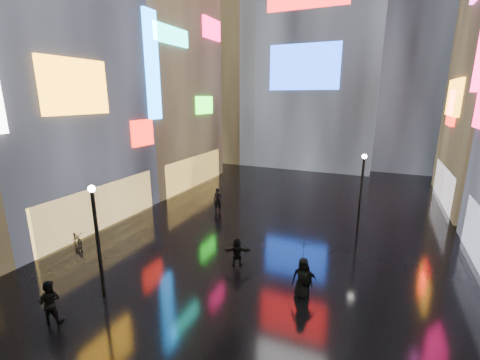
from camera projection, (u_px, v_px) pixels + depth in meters
The scene contains 14 objects.
ground at pixel (285, 222), 23.06m from camera, with size 140.00×140.00×0.00m, color black.
building_left_mid at pixel (29, 45), 20.95m from camera, with size 10.28×12.70×24.00m.
building_left_far at pixel (149, 73), 31.84m from camera, with size 10.28×12.00×22.00m.
tower_flank_right at pixel (423, 26), 38.36m from camera, with size 12.00×12.00×34.00m, color black.
tower_flank_left at pixel (234, 65), 44.75m from camera, with size 10.00×10.00×26.00m, color black.
lamp_near at pixel (97, 236), 13.65m from camera, with size 0.30×0.30×5.20m.
lamp_far at pixel (361, 188), 20.81m from camera, with size 0.30×0.30×5.20m.
pedestrian_1 at pixel (50, 302), 12.57m from camera, with size 0.88×0.68×1.81m, color black.
pedestrian_3 at pixel (306, 281), 14.15m from camera, with size 0.95×0.39×1.62m, color black.
pedestrian_4 at pixel (303, 278), 14.18m from camera, with size 0.91×0.59×1.87m, color black.
pedestrian_5 at pixel (237, 252), 16.87m from camera, with size 1.42×0.45×1.53m, color black.
pedestrian_6 at pixel (218, 200), 24.89m from camera, with size 0.68×0.45×1.87m, color black.
umbrella_2 at pixel (304, 250), 13.85m from camera, with size 0.91×0.93×0.83m, color black.
bicycle at pixel (77, 238), 19.35m from camera, with size 0.60×1.73×0.91m, color black.
Camera 1 is at (5.72, -1.05, 8.68)m, focal length 24.00 mm.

